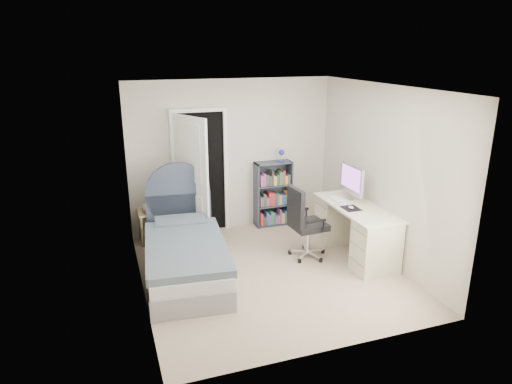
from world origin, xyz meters
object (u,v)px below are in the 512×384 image
object	(u,v)px
desk	(355,228)
office_chair	(303,220)
floor_lamp	(196,207)
bed	(185,252)
bookcase	(273,196)
nightstand	(151,218)

from	to	relation	value
desk	office_chair	distance (m)	0.80
desk	office_chair	size ratio (longest dim) A/B	1.47
floor_lamp	desk	size ratio (longest dim) A/B	0.88
floor_lamp	office_chair	xyz separation A→B (m)	(1.35, -1.10, 0.02)
bed	bookcase	bearing A→B (deg)	36.09
bed	nightstand	size ratio (longest dim) A/B	3.68
nightstand	desk	distance (m)	3.15
floor_lamp	bookcase	world-z (taller)	floor_lamp
bed	office_chair	bearing A→B (deg)	-2.49
bookcase	bed	bearing A→B (deg)	-143.91
bed	desk	world-z (taller)	bed
office_chair	floor_lamp	bearing A→B (deg)	140.85
bookcase	office_chair	world-z (taller)	bookcase
floor_lamp	office_chair	size ratio (longest dim) A/B	1.30
floor_lamp	office_chair	world-z (taller)	floor_lamp
nightstand	bookcase	bearing A→B (deg)	1.97
bed	nightstand	world-z (taller)	bed
bed	nightstand	xyz separation A→B (m)	(-0.31, 1.23, 0.10)
nightstand	floor_lamp	distance (m)	0.73
bookcase	office_chair	xyz separation A→B (m)	(-0.06, -1.37, 0.07)
nightstand	floor_lamp	world-z (taller)	floor_lamp
office_chair	bookcase	bearing A→B (deg)	87.55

